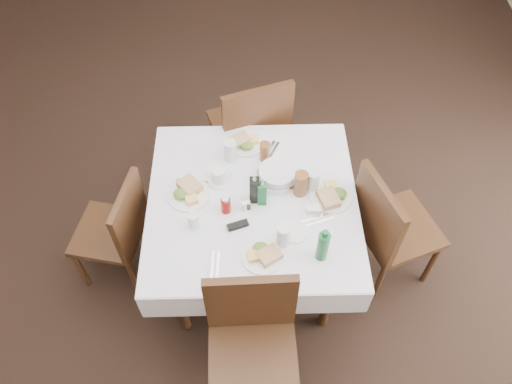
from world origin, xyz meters
TOP-DOWN VIEW (x-y plane):
  - ground_plane at (0.00, 0.00)m, footprint 7.00×7.00m
  - room_shell at (0.00, 0.00)m, footprint 6.04×7.04m
  - dining_table at (0.19, 0.12)m, footprint 1.27×1.27m
  - chair_north at (0.18, 0.89)m, footprint 0.63×0.63m
  - chair_south at (0.19, -0.64)m, footprint 0.49×0.49m
  - chair_east at (1.02, 0.08)m, footprint 0.60×0.60m
  - chair_west at (-0.65, 0.09)m, footprint 0.48×0.48m
  - meal_north at (0.14, 0.56)m, footprint 0.23×0.23m
  - meal_south at (0.25, -0.26)m, footprint 0.23×0.23m
  - meal_east at (0.65, 0.14)m, footprint 0.26×0.26m
  - meal_west at (-0.19, 0.16)m, footprint 0.25×0.25m
  - side_plate_a at (-0.03, 0.34)m, footprint 0.15×0.15m
  - side_plate_b at (0.43, -0.11)m, footprint 0.15×0.15m
  - water_n at (0.05, 0.44)m, footprint 0.08×0.08m
  - water_s at (0.36, -0.17)m, footprint 0.08×0.08m
  - water_e at (0.54, 0.21)m, footprint 0.07×0.07m
  - water_w at (-0.14, -0.07)m, footprint 0.06×0.06m
  - iced_tea_a at (0.26, 0.44)m, footprint 0.06×0.06m
  - iced_tea_b at (0.47, 0.17)m, footprint 0.08×0.08m
  - bread_basket at (0.34, 0.28)m, footprint 0.25×0.25m
  - oil_cruet_dark at (0.20, 0.12)m, footprint 0.06×0.06m
  - oil_cruet_green at (0.24, 0.10)m, footprint 0.05×0.05m
  - ketchup_bottle at (0.04, 0.04)m, footprint 0.06×0.06m
  - salt_shaker at (0.14, 0.05)m, footprint 0.03×0.03m
  - pepper_shaker at (0.16, 0.06)m, footprint 0.03×0.03m
  - coffee_mug at (-0.01, 0.26)m, footprint 0.15×0.14m
  - sunglasses at (0.11, -0.07)m, footprint 0.13×0.08m
  - green_bottle at (0.56, -0.26)m, footprint 0.06×0.06m
  - sugar_caddy at (0.54, 0.03)m, footprint 0.08×0.05m
  - cutlery_n at (0.30, 0.49)m, footprint 0.12×0.19m
  - cutlery_s at (-0.01, -0.32)m, footprint 0.05×0.18m
  - cutlery_e at (0.55, -0.03)m, footprint 0.21×0.12m
  - cutlery_w at (-0.17, 0.24)m, footprint 0.21×0.07m

SIDE VIEW (x-z plane):
  - ground_plane at x=0.00m, z-range 0.00..0.00m
  - chair_west at x=-0.65m, z-range 0.06..0.94m
  - chair_east at x=1.02m, z-range 0.07..1.04m
  - chair_south at x=0.19m, z-range 0.07..1.06m
  - chair_north at x=0.18m, z-range 0.07..1.10m
  - dining_table at x=0.19m, z-range 0.29..1.06m
  - cutlery_s at x=-0.01m, z-range 0.76..0.77m
  - cutlery_n at x=0.30m, z-range 0.76..0.77m
  - cutlery_e at x=0.55m, z-range 0.76..0.77m
  - cutlery_w at x=-0.17m, z-range 0.76..0.77m
  - side_plate_a at x=-0.03m, z-range 0.76..0.77m
  - side_plate_b at x=0.43m, z-range 0.76..0.77m
  - sunglasses at x=0.11m, z-range 0.76..0.79m
  - meal_south at x=0.25m, z-range 0.76..0.81m
  - meal_north at x=0.14m, z-range 0.76..0.81m
  - meal_west at x=-0.19m, z-range 0.76..0.81m
  - meal_east at x=0.65m, z-range 0.76..0.81m
  - sugar_caddy at x=0.54m, z-range 0.76..0.80m
  - salt_shaker at x=0.14m, z-range 0.76..0.83m
  - pepper_shaker at x=0.16m, z-range 0.76..0.83m
  - bread_basket at x=0.34m, z-range 0.76..0.84m
  - coffee_mug at x=-0.01m, z-range 0.76..0.86m
  - water_w at x=-0.14m, z-range 0.76..0.87m
  - ketchup_bottle at x=0.04m, z-range 0.76..0.88m
  - iced_tea_a at x=0.26m, z-range 0.76..0.90m
  - water_e at x=0.54m, z-range 0.76..0.90m
  - water_s at x=0.36m, z-range 0.76..0.90m
  - water_n at x=0.05m, z-range 0.76..0.91m
  - iced_tea_b at x=0.47m, z-range 0.76..0.93m
  - oil_cruet_green at x=0.24m, z-range 0.75..0.96m
  - oil_cruet_dark at x=0.20m, z-range 0.75..0.98m
  - green_bottle at x=0.56m, z-range 0.75..0.99m
  - room_shell at x=0.00m, z-range 0.31..3.11m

